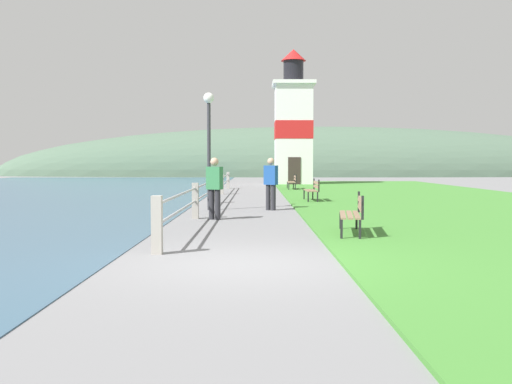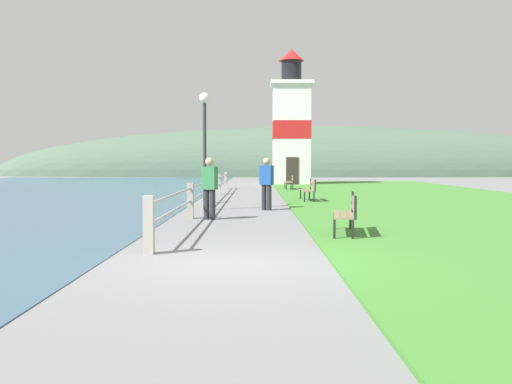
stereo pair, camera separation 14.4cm
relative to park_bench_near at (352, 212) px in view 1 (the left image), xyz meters
name	(u,v)px [view 1 (the left image)]	position (x,y,z in m)	size (l,w,h in m)	color
ground_plane	(238,264)	(-2.39, -3.44, -0.54)	(160.00, 160.00, 0.00)	slate
grass_verge	(424,199)	(5.20, 12.06, -0.51)	(12.00, 46.49, 0.06)	#428433
seawall_railing	(210,188)	(-3.88, 10.23, 0.07)	(0.18, 25.52, 1.03)	#A8A399
park_bench_near	(352,212)	(0.00, 0.00, 0.00)	(0.71, 1.84, 0.94)	#846B51
park_bench_midway	(311,189)	(0.19, 10.85, 0.00)	(0.49, 1.75, 0.94)	#846B51
park_bench_far	(291,181)	(0.02, 21.02, 0.00)	(0.49, 1.99, 0.94)	#846B51
lighthouse	(291,127)	(0.60, 29.53, 3.70)	(3.06, 3.06, 9.86)	white
person_strolling	(212,186)	(-3.31, 3.65, 0.41)	(0.48, 0.38, 1.75)	#28282D
person_by_railing	(269,182)	(-1.64, 6.83, 0.42)	(0.49, 0.41, 1.77)	#28282D
lamp_post	(207,129)	(-3.73, 6.88, 2.20)	(0.36, 0.36, 3.96)	#333338
distant_hillside	(317,176)	(5.61, 57.55, -0.54)	(80.00, 16.00, 12.00)	#4C6651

